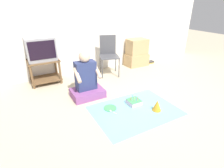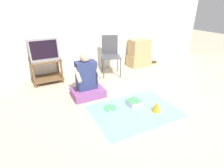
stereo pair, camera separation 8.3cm
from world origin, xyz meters
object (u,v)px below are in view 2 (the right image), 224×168
(paper_plate, at_px, (110,108))
(cardboard_box_stack, at_px, (139,54))
(party_hat_blue, at_px, (157,106))
(tv, at_px, (43,48))
(birthday_cake, at_px, (134,102))
(folding_chair, at_px, (110,53))
(book_pile, at_px, (153,62))
(person_seated, at_px, (87,81))

(paper_plate, bearing_deg, cardboard_box_stack, 43.65)
(party_hat_blue, bearing_deg, tv, 124.54)
(birthday_cake, relative_size, party_hat_blue, 1.17)
(tv, height_order, birthday_cake, tv)
(party_hat_blue, xyz_separation_m, paper_plate, (-0.63, 0.41, -0.08))
(party_hat_blue, bearing_deg, birthday_cake, 123.75)
(folding_chair, bearing_deg, party_hat_blue, -92.34)
(tv, xyz_separation_m, book_pile, (2.83, -0.05, -0.70))
(person_seated, height_order, paper_plate, person_seated)
(cardboard_box_stack, relative_size, book_pile, 4.10)
(birthday_cake, distance_m, party_hat_blue, 0.39)
(tv, xyz_separation_m, folding_chair, (1.43, -0.18, -0.22))
(book_pile, height_order, paper_plate, book_pile)
(person_seated, bearing_deg, folding_chair, 42.87)
(folding_chair, xyz_separation_m, cardboard_box_stack, (0.93, 0.17, -0.18))
(tv, bearing_deg, folding_chair, -7.01)
(person_seated, height_order, party_hat_blue, person_seated)
(birthday_cake, bearing_deg, book_pile, 43.49)
(tv, relative_size, book_pile, 3.19)
(tv, bearing_deg, person_seated, -60.51)
(folding_chair, height_order, paper_plate, folding_chair)
(person_seated, bearing_deg, cardboard_box_stack, 28.49)
(cardboard_box_stack, height_order, party_hat_blue, cardboard_box_stack)
(book_pile, height_order, birthday_cake, birthday_cake)
(birthday_cake, bearing_deg, tv, 124.69)
(person_seated, xyz_separation_m, party_hat_blue, (0.80, -0.98, -0.21))
(tv, height_order, person_seated, tv)
(cardboard_box_stack, relative_size, person_seated, 0.77)
(book_pile, bearing_deg, cardboard_box_stack, 174.96)
(cardboard_box_stack, relative_size, party_hat_blue, 3.99)
(tv, relative_size, person_seated, 0.60)
(book_pile, distance_m, person_seated, 2.47)
(book_pile, bearing_deg, party_hat_blue, -127.46)
(folding_chair, relative_size, birthday_cake, 4.31)
(birthday_cake, bearing_deg, cardboard_box_stack, 53.36)
(folding_chair, distance_m, birthday_cake, 1.57)
(cardboard_box_stack, xyz_separation_m, party_hat_blue, (-1.01, -1.96, -0.24))
(tv, bearing_deg, birthday_cake, -55.31)
(folding_chair, relative_size, paper_plate, 4.25)
(person_seated, relative_size, birthday_cake, 4.42)
(folding_chair, bearing_deg, paper_plate, -116.78)
(book_pile, height_order, party_hat_blue, party_hat_blue)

